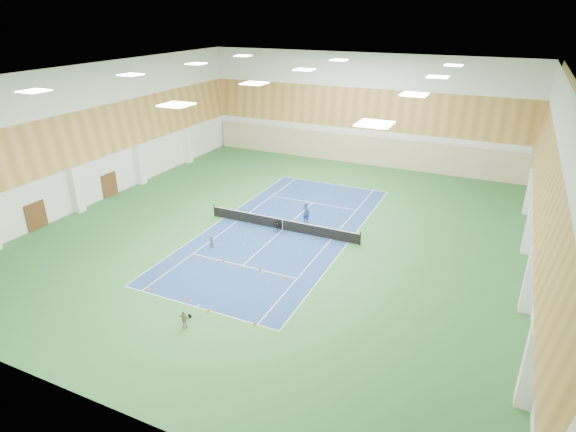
{
  "coord_description": "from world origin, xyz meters",
  "views": [
    {
      "loc": [
        15.06,
        -31.32,
        16.33
      ],
      "look_at": [
        1.16,
        -1.46,
        2.0
      ],
      "focal_mm": 30.0,
      "sensor_mm": 36.0,
      "label": 1
    }
  ],
  "objects": [
    {
      "name": "cone_base_b",
      "position": [
        -0.88,
        -11.46,
        0.11
      ],
      "size": [
        0.21,
        0.21,
        0.23
      ],
      "primitive_type": "cone",
      "color": "#D84E0B",
      "rests_on": "ground"
    },
    {
      "name": "child_court",
      "position": [
        -3.35,
        -5.09,
        0.51
      ],
      "size": [
        0.51,
        0.41,
        1.01
      ],
      "primitive_type": "imported",
      "rotation": [
        0.0,
        0.0,
        -0.05
      ],
      "color": "gray",
      "rests_on": "ground"
    },
    {
      "name": "cone_base_d",
      "position": [
        3.99,
        -11.95,
        0.1
      ],
      "size": [
        0.17,
        0.17,
        0.19
      ],
      "primitive_type": "cone",
      "color": "#FF4E0D",
      "rests_on": "ground"
    },
    {
      "name": "cone_svc_c",
      "position": [
        1.38,
        -6.38,
        0.12
      ],
      "size": [
        0.22,
        0.22,
        0.24
      ],
      "primitive_type": "cone",
      "color": "red",
      "rests_on": "ground"
    },
    {
      "name": "tennis_balls_scatter",
      "position": [
        0.0,
        0.0,
        0.05
      ],
      "size": [
        10.57,
        22.77,
        0.07
      ],
      "primitive_type": null,
      "color": "#B7D624",
      "rests_on": "ground"
    },
    {
      "name": "cone_svc_d",
      "position": [
        3.42,
        -6.77,
        0.11
      ],
      "size": [
        0.21,
        0.21,
        0.23
      ],
      "primitive_type": "cone",
      "color": "#F14B0C",
      "rests_on": "ground"
    },
    {
      "name": "cone_base_a",
      "position": [
        -3.82,
        -11.6,
        0.11
      ],
      "size": [
        0.2,
        0.2,
        0.22
      ],
      "primitive_type": "cone",
      "color": "#E7420C",
      "rests_on": "ground"
    },
    {
      "name": "court_surface",
      "position": [
        0.0,
        0.0,
        0.01
      ],
      "size": [
        10.97,
        23.77,
        0.01
      ],
      "primitive_type": "cube",
      "color": "navy",
      "rests_on": "ground"
    },
    {
      "name": "ground",
      "position": [
        0.0,
        0.0,
        0.0
      ],
      "size": [
        40.0,
        40.0,
        0.0
      ],
      "primitive_type": "plane",
      "color": "#2A632D",
      "rests_on": "ground"
    },
    {
      "name": "back_curtain",
      "position": [
        0.0,
        19.75,
        1.6
      ],
      "size": [
        35.4,
        0.16,
        3.2
      ],
      "primitive_type": "cube",
      "color": "#C6B793",
      "rests_on": "ground"
    },
    {
      "name": "door_left_b",
      "position": [
        -17.92,
        0.0,
        1.1
      ],
      "size": [
        0.08,
        1.8,
        2.2
      ],
      "primitive_type": "cube",
      "color": "#593319",
      "rests_on": "ground"
    },
    {
      "name": "wood_cladding",
      "position": [
        0.0,
        0.0,
        8.0
      ],
      "size": [
        36.0,
        40.0,
        8.0
      ],
      "primitive_type": null,
      "color": "#C28C48",
      "rests_on": "room_shell"
    },
    {
      "name": "cone_base_c",
      "position": [
        0.92,
        -11.97,
        0.12
      ],
      "size": [
        0.21,
        0.21,
        0.23
      ],
      "primitive_type": "cone",
      "color": "orange",
      "rests_on": "ground"
    },
    {
      "name": "ball_cart",
      "position": [
        -0.17,
        -0.6,
        0.42
      ],
      "size": [
        0.63,
        0.63,
        0.85
      ],
      "primitive_type": null,
      "rotation": [
        0.0,
        0.0,
        -0.37
      ],
      "color": "black",
      "rests_on": "ground"
    },
    {
      "name": "room_shell",
      "position": [
        0.0,
        0.0,
        6.0
      ],
      "size": [
        36.0,
        40.0,
        12.0
      ],
      "primitive_type": null,
      "color": "white",
      "rests_on": "ground"
    },
    {
      "name": "cone_svc_b",
      "position": [
        -1.47,
        -6.46,
        0.12
      ],
      "size": [
        0.22,
        0.22,
        0.24
      ],
      "primitive_type": "cone",
      "color": "#D54E0B",
      "rests_on": "ground"
    },
    {
      "name": "coach",
      "position": [
        1.12,
        2.14,
        0.87
      ],
      "size": [
        0.71,
        0.53,
        1.75
      ],
      "primitive_type": "imported",
      "rotation": [
        0.0,
        0.0,
        2.94
      ],
      "color": "navy",
      "rests_on": "ground"
    },
    {
      "name": "ceiling_light_grid",
      "position": [
        0.0,
        0.0,
        11.92
      ],
      "size": [
        21.4,
        25.4,
        0.06
      ],
      "primitive_type": null,
      "color": "white",
      "rests_on": "room_shell"
    },
    {
      "name": "door_left_a",
      "position": [
        -17.92,
        -8.0,
        1.1
      ],
      "size": [
        0.08,
        1.8,
        2.2
      ],
      "primitive_type": "cube",
      "color": "#593319",
      "rests_on": "ground"
    },
    {
      "name": "cone_svc_a",
      "position": [
        -3.49,
        -6.68,
        0.12
      ],
      "size": [
        0.21,
        0.21,
        0.23
      ],
      "primitive_type": "cone",
      "color": "#DA410B",
      "rests_on": "ground"
    },
    {
      "name": "child_apron",
      "position": [
        0.57,
        -13.81,
        0.54
      ],
      "size": [
        0.66,
        0.32,
        1.08
      ],
      "primitive_type": "imported",
      "rotation": [
        0.0,
        0.0,
        0.09
      ],
      "color": "#A0825B",
      "rests_on": "ground"
    },
    {
      "name": "tennis_net",
      "position": [
        0.0,
        0.0,
        0.55
      ],
      "size": [
        12.8,
        0.1,
        1.1
      ],
      "primitive_type": null,
      "color": "black",
      "rests_on": "ground"
    }
  ]
}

